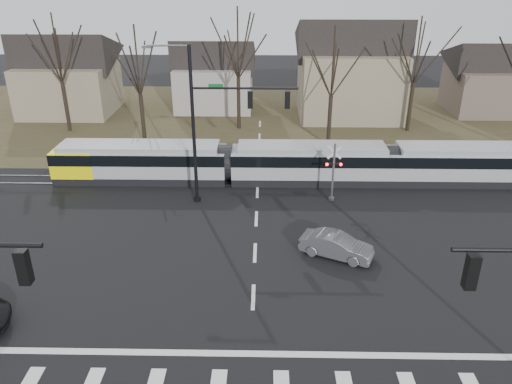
{
  "coord_description": "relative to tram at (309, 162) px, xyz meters",
  "views": [
    {
      "loc": [
        0.5,
        -17.51,
        14.57
      ],
      "look_at": [
        0.0,
        9.0,
        2.3
      ],
      "focal_mm": 35.0,
      "sensor_mm": 36.0,
      "label": 1
    }
  ],
  "objects": [
    {
      "name": "stop_line",
      "position": [
        -3.66,
        -17.8,
        -1.5
      ],
      "size": [
        28.0,
        0.35,
        0.01
      ],
      "primitive_type": "cube",
      "color": "silver",
      "rests_on": "ground"
    },
    {
      "name": "tram",
      "position": [
        0.0,
        0.0,
        0.0
      ],
      "size": [
        36.51,
        2.71,
        2.77
      ],
      "color": "gray",
      "rests_on": "ground"
    },
    {
      "name": "house_c",
      "position": [
        5.34,
        17.0,
        3.72
      ],
      "size": [
        10.8,
        8.64,
        10.1
      ],
      "color": "#7E725B",
      "rests_on": "ground"
    },
    {
      "name": "ground",
      "position": [
        -3.66,
        -16.0,
        -1.51
      ],
      "size": [
        140.0,
        140.0,
        0.0
      ],
      "primitive_type": "plane",
      "color": "black"
    },
    {
      "name": "rail_crossing_signal",
      "position": [
        1.34,
        -3.21,
        0.38
      ],
      "size": [
        1.08,
        0.36,
        4.0
      ],
      "color": "#59595B",
      "rests_on": "ground"
    },
    {
      "name": "signal_pole_far",
      "position": [
        -6.07,
        -3.5,
        4.19
      ],
      "size": [
        9.28,
        0.44,
        10.2
      ],
      "color": "black",
      "rests_on": "ground"
    },
    {
      "name": "tree_row",
      "position": [
        -1.66,
        10.0,
        3.49
      ],
      "size": [
        59.2,
        7.2,
        10.0
      ],
      "color": "black",
      "rests_on": "ground"
    },
    {
      "name": "house_a",
      "position": [
        -23.66,
        18.0,
        2.95
      ],
      "size": [
        9.72,
        8.64,
        8.6
      ],
      "color": "#7E725B",
      "rests_on": "ground"
    },
    {
      "name": "house_d",
      "position": [
        20.34,
        19.0,
        2.46
      ],
      "size": [
        8.64,
        7.56,
        7.65
      ],
      "color": "brown",
      "rests_on": "ground"
    },
    {
      "name": "sedan",
      "position": [
        0.74,
        -10.25,
        -0.86
      ],
      "size": [
        4.35,
        4.97,
        1.3
      ],
      "primitive_type": "imported",
      "rotation": [
        0.0,
        0.0,
        1.14
      ],
      "color": "#4E4F55",
      "rests_on": "ground"
    },
    {
      "name": "house_b",
      "position": [
        -8.66,
        20.0,
        2.46
      ],
      "size": [
        8.64,
        7.56,
        7.65
      ],
      "color": "gray",
      "rests_on": "ground"
    },
    {
      "name": "lane_dashes",
      "position": [
        -3.66,
        -0.0,
        -1.5
      ],
      "size": [
        0.18,
        30.0,
        0.01
      ],
      "color": "silver",
      "rests_on": "ground"
    },
    {
      "name": "grass_verge",
      "position": [
        -3.66,
        16.0,
        -1.5
      ],
      "size": [
        140.0,
        28.0,
        0.01
      ],
      "primitive_type": "cube",
      "color": "#38331E",
      "rests_on": "ground"
    },
    {
      "name": "rail_pair",
      "position": [
        -3.66,
        -0.2,
        -1.48
      ],
      "size": [
        90.0,
        1.52,
        0.06
      ],
      "color": "#59595E",
      "rests_on": "ground"
    }
  ]
}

